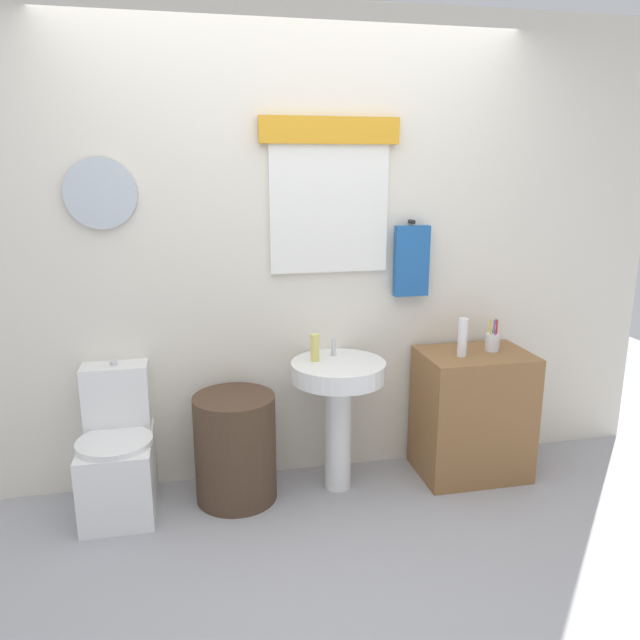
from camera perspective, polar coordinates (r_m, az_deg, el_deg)
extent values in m
plane|color=#A3A3A8|center=(2.89, 1.95, -23.68)|extent=(8.00, 8.00, 0.00)
cube|color=silver|center=(3.44, -2.54, 6.22)|extent=(4.40, 0.10, 2.60)
cube|color=white|center=(3.39, 0.87, 10.34)|extent=(0.66, 0.03, 0.70)
cube|color=gold|center=(3.38, 0.95, 17.26)|extent=(0.76, 0.04, 0.14)
cylinder|color=silver|center=(3.32, -19.76, 11.03)|extent=(0.36, 0.03, 0.36)
cylinder|color=black|center=(3.52, 8.54, 9.04)|extent=(0.02, 0.06, 0.02)
cube|color=#235BA3|center=(3.53, 8.52, 5.45)|extent=(0.20, 0.05, 0.40)
cube|color=white|center=(3.47, -18.21, -13.59)|extent=(0.36, 0.50, 0.40)
cylinder|color=white|center=(3.32, -18.61, -10.76)|extent=(0.38, 0.38, 0.03)
cube|color=white|center=(3.47, -18.42, -6.75)|extent=(0.34, 0.18, 0.35)
cylinder|color=silver|center=(3.41, -18.67, -3.81)|extent=(0.04, 0.04, 0.02)
cylinder|color=#4C3828|center=(3.41, -7.88, -11.70)|extent=(0.44, 0.44, 0.59)
cylinder|color=white|center=(3.48, 1.68, -10.56)|extent=(0.15, 0.15, 0.64)
cylinder|color=white|center=(3.34, 1.72, -4.75)|extent=(0.52, 0.52, 0.10)
cylinder|color=silver|center=(3.42, 1.25, -2.53)|extent=(0.03, 0.03, 0.10)
cube|color=olive|center=(3.72, 13.98, -8.46)|extent=(0.61, 0.44, 0.74)
cylinder|color=#DBD166|center=(3.32, -0.48, -2.58)|extent=(0.05, 0.05, 0.15)
cylinder|color=white|center=(3.48, 13.14, -1.59)|extent=(0.05, 0.05, 0.22)
cylinder|color=silver|center=(3.64, 15.76, -2.01)|extent=(0.08, 0.08, 0.10)
cylinder|color=red|center=(3.64, 16.08, -1.34)|extent=(0.02, 0.02, 0.18)
cylinder|color=green|center=(3.65, 15.76, -1.25)|extent=(0.04, 0.02, 0.18)
cylinder|color=yellow|center=(3.62, 15.55, -1.35)|extent=(0.01, 0.03, 0.18)
cylinder|color=purple|center=(3.62, 15.95, -1.40)|extent=(0.03, 0.01, 0.18)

